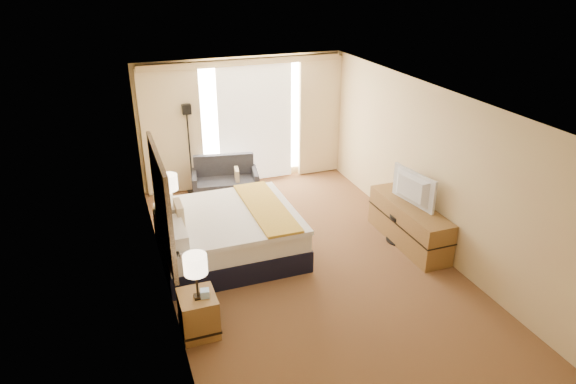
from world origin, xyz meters
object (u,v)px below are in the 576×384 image
object	(u,v)px
loveseat	(226,184)
bed	(228,233)
lamp_left	(195,265)
lamp_right	(168,183)
television	(409,189)
nightstand_right	(169,225)
floor_lamp	(188,131)
media_dresser	(409,224)
nightstand_left	(198,314)
desk_chair	(404,217)

from	to	relation	value
loveseat	bed	bearing A→B (deg)	-92.84
loveseat	lamp_left	xyz separation A→B (m)	(-1.29, -3.93, 0.75)
lamp_right	television	size ratio (longest dim) A/B	0.66
nightstand_right	floor_lamp	size ratio (longest dim) A/B	0.30
nightstand_right	media_dresser	size ratio (longest dim) A/B	0.31
nightstand_left	desk_chair	world-z (taller)	desk_chair
desk_chair	media_dresser	bearing A→B (deg)	-86.41
loveseat	floor_lamp	bearing A→B (deg)	151.05
television	media_dresser	bearing A→B (deg)	-126.14
nightstand_left	media_dresser	bearing A→B (deg)	15.84
media_dresser	bed	distance (m)	2.97
television	lamp_right	bearing A→B (deg)	60.06
media_dresser	nightstand_left	bearing A→B (deg)	-164.16
loveseat	floor_lamp	size ratio (longest dim) A/B	0.76
desk_chair	television	bearing A→B (deg)	-114.62
bed	desk_chair	size ratio (longest dim) A/B	2.25
bed	desk_chair	world-z (taller)	bed
nightstand_right	floor_lamp	distance (m)	2.23
lamp_left	television	size ratio (longest dim) A/B	0.63
lamp_left	nightstand_left	bearing A→B (deg)	99.52
television	floor_lamp	bearing A→B (deg)	33.39
loveseat	lamp_left	bearing A→B (deg)	-98.32
nightstand_left	nightstand_right	world-z (taller)	same
nightstand_right	bed	xyz separation A→B (m)	(0.81, -0.79, 0.10)
floor_lamp	television	world-z (taller)	floor_lamp
nightstand_right	desk_chair	size ratio (longest dim) A/B	0.58
nightstand_right	lamp_right	bearing A→B (deg)	-7.41
television	bed	bearing A→B (deg)	68.98
nightstand_left	lamp_right	distance (m)	2.61
bed	lamp_left	xyz separation A→B (m)	(-0.80, -1.76, 0.64)
nightstand_left	loveseat	world-z (taller)	loveseat
media_dresser	bed	bearing A→B (deg)	167.13
loveseat	lamp_right	bearing A→B (deg)	-121.91
media_dresser	floor_lamp	bearing A→B (deg)	132.08
media_dresser	television	world-z (taller)	television
bed	television	bearing A→B (deg)	-12.59
bed	lamp_right	world-z (taller)	lamp_right
media_dresser	loveseat	bearing A→B (deg)	130.27
lamp_right	bed	bearing A→B (deg)	-46.06
nightstand_right	loveseat	size ratio (longest dim) A/B	0.40
lamp_left	nightstand_right	bearing A→B (deg)	90.18
nightstand_right	bed	size ratio (longest dim) A/B	0.26
nightstand_left	lamp_right	size ratio (longest dim) A/B	0.88
bed	loveseat	world-z (taller)	bed
floor_lamp	lamp_left	size ratio (longest dim) A/B	3.00
nightstand_right	loveseat	world-z (taller)	loveseat
floor_lamp	media_dresser	bearing A→B (deg)	-47.92
media_dresser	loveseat	distance (m)	3.72
loveseat	lamp_right	distance (m)	2.02
loveseat	lamp_left	size ratio (longest dim) A/B	2.28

